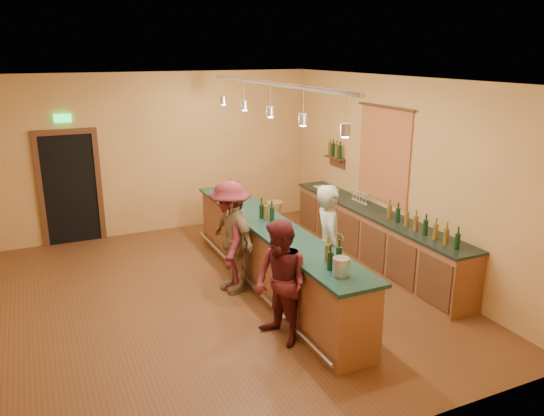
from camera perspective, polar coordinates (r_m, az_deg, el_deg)
name	(u,v)px	position (r m, az deg, el deg)	size (l,w,h in m)	color
floor	(216,298)	(8.17, -6.00, -9.55)	(7.00, 7.00, 0.00)	brown
ceiling	(209,81)	(7.35, -6.77, 13.46)	(6.50, 7.00, 0.02)	silver
wall_back	(157,154)	(10.91, -12.24, 5.71)	(6.50, 0.02, 3.20)	#BB8A46
wall_front	(344,294)	(4.61, 7.78, -9.14)	(6.50, 0.02, 3.20)	#BB8A46
wall_right	(398,174)	(9.12, 13.42, 3.54)	(0.02, 7.00, 3.20)	#BB8A46
doorway	(70,186)	(10.76, -20.91, 2.25)	(1.15, 0.09, 2.48)	black
tapestry	(384,156)	(9.37, 11.93, 5.54)	(0.03, 1.40, 1.60)	#A42026
bottle_shelf	(335,152)	(10.59, 6.81, 6.02)	(0.17, 0.55, 0.54)	#4F2C17
back_counter	(374,236)	(9.40, 10.95, -2.99)	(0.60, 4.55, 1.27)	brown
tasting_bar	(271,251)	(8.22, -0.15, -4.66)	(0.73, 5.10, 1.38)	brown
pendant_track	(271,95)	(7.69, -0.16, 12.08)	(0.11, 4.60, 0.50)	silver
bartender	(329,245)	(7.69, 6.13, -4.00)	(0.65, 0.43, 1.79)	gray
customer_a	(281,283)	(6.67, 0.98, -8.07)	(0.78, 0.61, 1.61)	#59191E
customer_b	(233,241)	(8.10, -4.18, -3.53)	(0.94, 0.39, 1.61)	#997A51
customer_c	(231,236)	(8.16, -4.48, -3.00)	(1.11, 0.64, 1.72)	#59191E
bar_stool	(274,209)	(10.56, 0.24, -0.09)	(0.34, 0.34, 0.70)	olive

